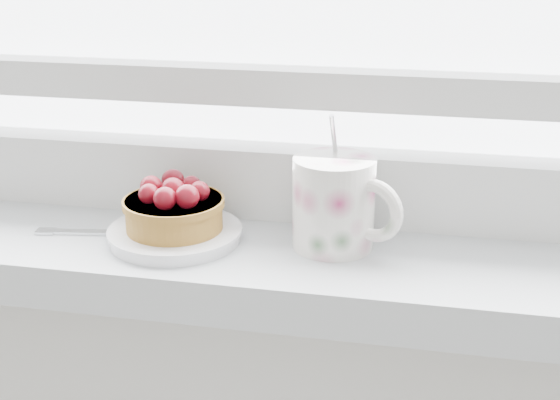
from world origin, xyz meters
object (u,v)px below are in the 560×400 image
(raspberry_tart, at_px, (174,207))
(fork, at_px, (125,233))
(saucer, at_px, (175,234))
(floral_mug, at_px, (336,202))

(raspberry_tart, distance_m, fork, 0.06)
(saucer, relative_size, floral_mug, 1.04)
(saucer, bearing_deg, fork, 176.06)
(saucer, height_order, raspberry_tart, raspberry_tart)
(raspberry_tart, relative_size, fork, 0.54)
(saucer, bearing_deg, raspberry_tart, -52.36)
(floral_mug, bearing_deg, fork, -176.41)
(raspberry_tart, bearing_deg, saucer, 127.64)
(saucer, xyz_separation_m, fork, (-0.05, 0.00, -0.00))
(raspberry_tart, xyz_separation_m, fork, (-0.05, 0.00, -0.03))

